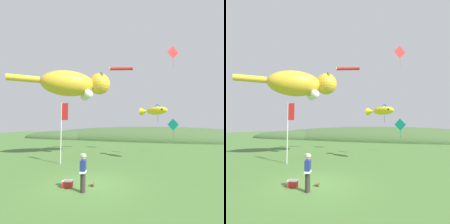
# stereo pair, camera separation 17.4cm
# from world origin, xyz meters

# --- Properties ---
(ground_plane) EXTENTS (120.00, 120.00, 0.00)m
(ground_plane) POSITION_xyz_m (0.00, 0.00, 0.00)
(ground_plane) COLOR #477033
(distant_hill_ridge) EXTENTS (56.96, 14.20, 5.52)m
(distant_hill_ridge) POSITION_xyz_m (-2.26, 29.50, 0.00)
(distant_hill_ridge) COLOR #426033
(distant_hill_ridge) RESTS_ON ground
(festival_attendant) EXTENTS (0.37, 0.48, 1.77)m
(festival_attendant) POSITION_xyz_m (0.13, -0.94, 0.95)
(festival_attendant) COLOR #332D28
(festival_attendant) RESTS_ON ground
(kite_spool) EXTENTS (0.16, 0.20, 0.20)m
(kite_spool) POSITION_xyz_m (0.23, -0.07, 0.10)
(kite_spool) COLOR olive
(kite_spool) RESTS_ON ground
(picnic_cooler) EXTENTS (0.55, 0.44, 0.36)m
(picnic_cooler) POSITION_xyz_m (-0.91, -0.58, 0.18)
(picnic_cooler) COLOR red
(picnic_cooler) RESTS_ON ground
(festival_banner_pole) EXTENTS (0.66, 0.08, 4.99)m
(festival_banner_pole) POSITION_xyz_m (-4.22, 3.91, 3.26)
(festival_banner_pole) COLOR silver
(festival_banner_pole) RESTS_ON ground
(kite_giant_cat) EXTENTS (8.01, 6.88, 2.97)m
(kite_giant_cat) POSITION_xyz_m (-4.82, 6.94, 7.25)
(kite_giant_cat) COLOR gold
(kite_fish_windsock) EXTENTS (2.75, 1.99, 0.84)m
(kite_fish_windsock) POSITION_xyz_m (2.83, 7.57, 4.42)
(kite_fish_windsock) COLOR yellow
(kite_tube_streamer) EXTENTS (2.65, 1.10, 0.44)m
(kite_tube_streamer) POSITION_xyz_m (-0.93, 10.31, 9.54)
(kite_tube_streamer) COLOR red
(kite_diamond_blue) EXTENTS (0.96, 0.17, 1.87)m
(kite_diamond_blue) POSITION_xyz_m (3.07, 9.65, 4.77)
(kite_diamond_blue) COLOR blue
(kite_diamond_teal) EXTENTS (1.23, 0.69, 2.30)m
(kite_diamond_teal) POSITION_xyz_m (4.60, 12.54, 3.17)
(kite_diamond_teal) COLOR #19BFBF
(kite_diamond_red) EXTENTS (1.19, 0.77, 2.31)m
(kite_diamond_red) POSITION_xyz_m (4.72, 10.66, 10.87)
(kite_diamond_red) COLOR red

